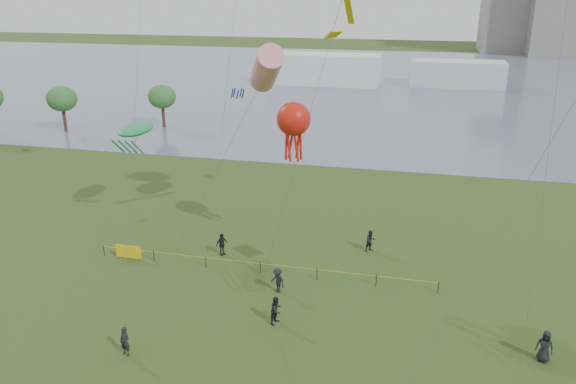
# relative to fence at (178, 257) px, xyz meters

# --- Properties ---
(lake) EXTENTS (400.00, 120.00, 0.08)m
(lake) POSITION_rel_fence_xyz_m (9.20, 85.19, -0.53)
(lake) COLOR slate
(lake) RESTS_ON ground_plane
(building_low) EXTENTS (16.00, 18.00, 28.00)m
(building_low) POSITION_rel_fence_xyz_m (41.20, 153.19, 13.45)
(building_low) COLOR slate
(building_low) RESTS_ON ground_plane
(pavilion_left) EXTENTS (22.00, 8.00, 6.00)m
(pavilion_left) POSITION_rel_fence_xyz_m (-2.80, 80.19, 2.45)
(pavilion_left) COLOR silver
(pavilion_left) RESTS_ON ground_plane
(pavilion_right) EXTENTS (18.00, 7.00, 5.00)m
(pavilion_right) POSITION_rel_fence_xyz_m (23.20, 83.19, 1.95)
(pavilion_right) COLOR silver
(pavilion_right) RESTS_ON ground_plane
(trees) EXTENTS (25.03, 13.00, 6.86)m
(trees) POSITION_rel_fence_xyz_m (-31.07, 32.87, 4.10)
(trees) COLOR #352118
(trees) RESTS_ON ground_plane
(fence) EXTENTS (24.07, 0.07, 1.05)m
(fence) POSITION_rel_fence_xyz_m (0.00, 0.00, 0.00)
(fence) COLOR black
(fence) RESTS_ON ground_plane
(spectator_a) EXTENTS (0.91, 1.02, 1.73)m
(spectator_a) POSITION_rel_fence_xyz_m (8.71, -5.70, 0.31)
(spectator_a) COLOR black
(spectator_a) RESTS_ON ground_plane
(spectator_b) EXTENTS (1.28, 1.12, 1.72)m
(spectator_b) POSITION_rel_fence_xyz_m (7.92, -2.22, 0.30)
(spectator_b) COLOR black
(spectator_b) RESTS_ON ground_plane
(spectator_c) EXTENTS (0.89, 1.07, 1.71)m
(spectator_c) POSITION_rel_fence_xyz_m (2.58, 2.11, 0.30)
(spectator_c) COLOR black
(spectator_c) RESTS_ON ground_plane
(spectator_d) EXTENTS (1.03, 0.87, 1.80)m
(spectator_d) POSITION_rel_fence_xyz_m (23.42, -5.98, 0.34)
(spectator_d) COLOR black
(spectator_d) RESTS_ON ground_plane
(spectator_f) EXTENTS (0.72, 0.58, 1.71)m
(spectator_f) POSITION_rel_fence_xyz_m (1.52, -10.51, 0.30)
(spectator_f) COLOR black
(spectator_f) RESTS_ON ground_plane
(spectator_g) EXTENTS (1.02, 1.00, 1.66)m
(spectator_g) POSITION_rel_fence_xyz_m (13.26, 5.23, 0.27)
(spectator_g) COLOR black
(spectator_g) RESTS_ON ground_plane
(kite_windsock) EXTENTS (8.20, 6.08, 15.22)m
(kite_windsock) POSITION_rel_fence_xyz_m (5.24, 5.52, 12.72)
(kite_windsock) COLOR #3F3F42
(kite_creature) EXTENTS (3.45, 9.72, 8.46)m
(kite_creature) POSITION_rel_fence_xyz_m (-5.87, 6.44, 7.46)
(kite_creature) COLOR #3F3F42
(kite_octopus) EXTENTS (2.98, 8.96, 11.44)m
(kite_octopus) POSITION_rel_fence_xyz_m (7.72, 3.34, 9.65)
(kite_octopus) COLOR #3F3F42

